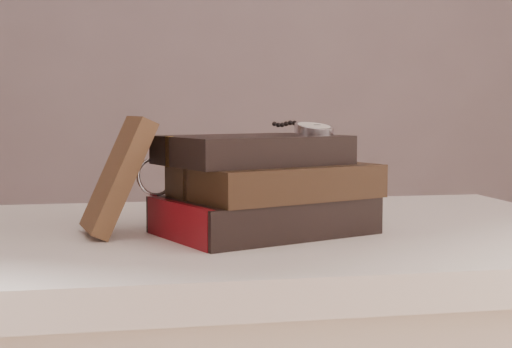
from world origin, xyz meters
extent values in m
cube|color=silver|center=(0.00, 0.35, 0.73)|extent=(1.00, 0.60, 0.04)
cube|color=white|center=(0.00, 0.35, 0.67)|extent=(0.88, 0.49, 0.08)
cube|color=black|center=(0.03, 0.30, 0.77)|extent=(0.29, 0.25, 0.05)
cube|color=beige|center=(0.03, 0.30, 0.77)|extent=(0.28, 0.23, 0.04)
cube|color=gold|center=(-0.09, 0.28, 0.77)|extent=(0.01, 0.01, 0.05)
cube|color=maroon|center=(-0.08, 0.26, 0.77)|extent=(0.07, 0.15, 0.05)
cube|color=black|center=(0.04, 0.30, 0.82)|extent=(0.27, 0.23, 0.04)
cube|color=beige|center=(0.05, 0.30, 0.82)|extent=(0.26, 0.22, 0.03)
cube|color=gold|center=(-0.07, 0.28, 0.82)|extent=(0.01, 0.01, 0.04)
cube|color=black|center=(0.02, 0.31, 0.86)|extent=(0.26, 0.22, 0.04)
cube|color=beige|center=(0.02, 0.31, 0.86)|extent=(0.24, 0.20, 0.03)
cube|color=gold|center=(-0.09, 0.29, 0.86)|extent=(0.01, 0.01, 0.04)
cube|color=#3E2717|center=(-0.15, 0.32, 0.82)|extent=(0.10, 0.11, 0.15)
cylinder|color=silver|center=(0.10, 0.31, 0.88)|extent=(0.07, 0.07, 0.02)
cylinder|color=white|center=(0.10, 0.31, 0.88)|extent=(0.05, 0.05, 0.01)
torus|color=silver|center=(0.10, 0.31, 0.88)|extent=(0.06, 0.06, 0.01)
cylinder|color=silver|center=(0.09, 0.34, 0.88)|extent=(0.01, 0.01, 0.01)
cube|color=black|center=(0.10, 0.32, 0.89)|extent=(0.01, 0.01, 0.00)
cube|color=black|center=(0.10, 0.32, 0.89)|extent=(0.01, 0.01, 0.00)
sphere|color=black|center=(0.09, 0.35, 0.89)|extent=(0.01, 0.01, 0.01)
sphere|color=black|center=(0.08, 0.36, 0.89)|extent=(0.01, 0.01, 0.01)
sphere|color=black|center=(0.08, 0.38, 0.89)|extent=(0.01, 0.01, 0.01)
sphere|color=black|center=(0.08, 0.39, 0.89)|extent=(0.01, 0.01, 0.01)
sphere|color=black|center=(0.08, 0.41, 0.88)|extent=(0.01, 0.01, 0.01)
sphere|color=black|center=(0.07, 0.42, 0.88)|extent=(0.01, 0.01, 0.01)
sphere|color=black|center=(0.07, 0.43, 0.89)|extent=(0.01, 0.01, 0.01)
torus|color=silver|center=(-0.10, 0.33, 0.82)|extent=(0.05, 0.03, 0.05)
torus|color=silver|center=(-0.05, 0.35, 0.82)|extent=(0.05, 0.03, 0.05)
cylinder|color=silver|center=(-0.08, 0.34, 0.82)|extent=(0.01, 0.01, 0.00)
cylinder|color=silver|center=(-0.15, 0.38, 0.81)|extent=(0.04, 0.10, 0.03)
cylinder|color=silver|center=(-0.05, 0.41, 0.81)|extent=(0.04, 0.10, 0.03)
camera|label=1|loc=(-0.15, -0.59, 0.90)|focal=51.38mm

